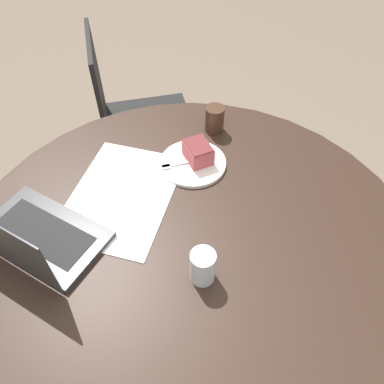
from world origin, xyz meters
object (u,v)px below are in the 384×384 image
coffee_glass (215,119)px  laptop (33,236)px  plate (193,163)px  chair (135,123)px

coffee_glass → laptop: bearing=-1.2°
plate → chair: bearing=-108.9°
plate → coffee_glass: 0.19m
chair → plate: chair is taller
plate → laptop: 0.52m
chair → laptop: laptop is taller
coffee_glass → laptop: (0.69, -0.01, -0.01)m
chair → plate: 0.70m
plate → laptop: size_ratio=0.56×
laptop → chair: bearing=110.6°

